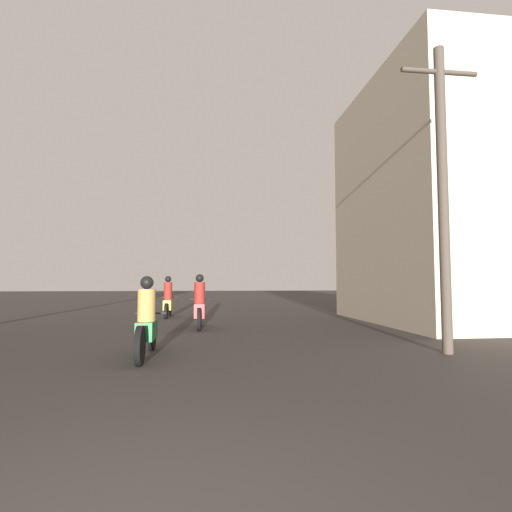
# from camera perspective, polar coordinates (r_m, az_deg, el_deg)

# --- Properties ---
(motorcycle_green) EXTENTS (0.60, 2.14, 1.49)m
(motorcycle_green) POSITION_cam_1_polar(r_m,az_deg,el_deg) (7.69, -15.35, -9.40)
(motorcycle_green) COLOR black
(motorcycle_green) RESTS_ON ground_plane
(motorcycle_red) EXTENTS (0.60, 1.96, 1.61)m
(motorcycle_red) POSITION_cam_1_polar(r_m,az_deg,el_deg) (12.09, -8.08, -7.20)
(motorcycle_red) COLOR black
(motorcycle_red) RESTS_ON ground_plane
(motorcycle_yellow) EXTENTS (0.60, 2.03, 1.61)m
(motorcycle_yellow) POSITION_cam_1_polar(r_m,az_deg,el_deg) (16.04, -12.46, -6.29)
(motorcycle_yellow) COLOR black
(motorcycle_yellow) RESTS_ON ground_plane
(building_right_near) EXTENTS (5.80, 7.46, 8.32)m
(building_right_near) POSITION_cam_1_polar(r_m,az_deg,el_deg) (15.60, 25.98, 6.94)
(building_right_near) COLOR beige
(building_right_near) RESTS_ON ground_plane
(utility_pole_near) EXTENTS (1.60, 0.20, 6.09)m
(utility_pole_near) POSITION_cam_1_polar(r_m,az_deg,el_deg) (8.78, 25.13, 8.64)
(utility_pole_near) COLOR #4C4238
(utility_pole_near) RESTS_ON ground_plane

